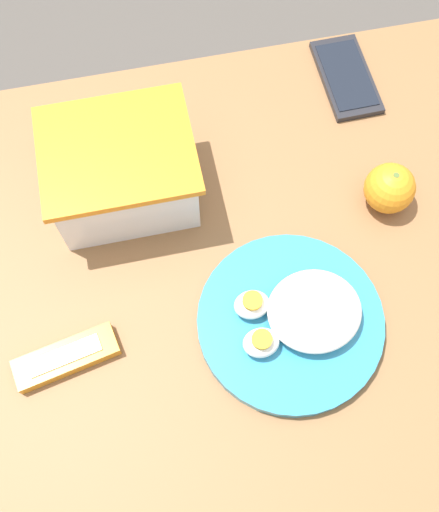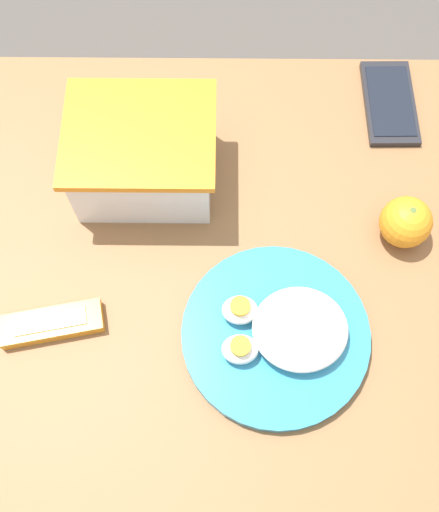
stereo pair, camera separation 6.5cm
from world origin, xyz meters
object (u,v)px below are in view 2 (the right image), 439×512
object	(u,v)px
candy_bar	(52,324)
cell_phone	(390,103)
rice_plate	(280,333)
food_container	(144,158)
orange_fruit	(406,222)

from	to	relation	value
candy_bar	cell_phone	bearing A→B (deg)	36.91
candy_bar	cell_phone	xyz separation A→B (m)	(0.46, 0.35, -0.00)
rice_plate	cell_phone	size ratio (longest dim) A/B	1.57
candy_bar	cell_phone	world-z (taller)	candy_bar
rice_plate	cell_phone	xyz separation A→B (m)	(0.18, 0.36, -0.01)
food_container	cell_phone	world-z (taller)	food_container
food_container	rice_plate	size ratio (longest dim) A/B	0.83
candy_bar	food_container	bearing A→B (deg)	64.05
food_container	rice_plate	world-z (taller)	food_container
food_container	candy_bar	bearing A→B (deg)	-115.95
food_container	candy_bar	distance (m)	0.25
candy_bar	cell_phone	distance (m)	0.58
rice_plate	candy_bar	xyz separation A→B (m)	(-0.29, 0.01, -0.01)
orange_fruit	rice_plate	bearing A→B (deg)	-138.83
cell_phone	candy_bar	bearing A→B (deg)	-143.09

